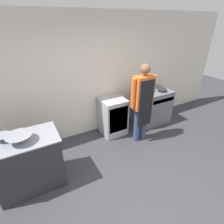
% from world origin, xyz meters
% --- Properties ---
extents(ground_plane, '(14.00, 14.00, 0.00)m').
position_xyz_m(ground_plane, '(0.00, 0.00, 0.00)').
color(ground_plane, '#38383D').
extents(wall_back, '(8.00, 0.05, 2.70)m').
position_xyz_m(wall_back, '(0.00, 2.20, 1.35)').
color(wall_back, silver).
rests_on(wall_back, ground_plane).
extents(prep_counter, '(1.02, 0.64, 0.94)m').
position_xyz_m(prep_counter, '(-1.53, 1.14, 0.47)').
color(prep_counter, '#2D2D33').
rests_on(prep_counter, ground_plane).
extents(stove, '(0.91, 0.63, 0.91)m').
position_xyz_m(stove, '(1.58, 1.81, 0.45)').
color(stove, slate).
rests_on(stove, ground_plane).
extents(fridge_unit, '(0.56, 0.58, 0.90)m').
position_xyz_m(fridge_unit, '(0.41, 1.86, 0.45)').
color(fridge_unit, '#A8ADB2').
rests_on(fridge_unit, ground_plane).
extents(person_cook, '(0.60, 0.24, 1.76)m').
position_xyz_m(person_cook, '(0.83, 1.31, 1.00)').
color(person_cook, '#38476B').
rests_on(person_cook, ground_plane).
extents(mixing_bowl, '(0.37, 0.37, 0.12)m').
position_xyz_m(mixing_bowl, '(-1.55, 1.09, 1.00)').
color(mixing_bowl, gray).
rests_on(mixing_bowl, prep_counter).
extents(small_bowl, '(0.24, 0.24, 0.08)m').
position_xyz_m(small_bowl, '(-1.77, 1.26, 0.98)').
color(small_bowl, gray).
rests_on(small_bowl, prep_counter).
extents(stock_pot, '(0.28, 0.28, 0.25)m').
position_xyz_m(stock_pot, '(1.38, 1.92, 1.03)').
color(stock_pot, gray).
rests_on(stock_pot, stove).
extents(saute_pan, '(0.23, 0.23, 0.04)m').
position_xyz_m(saute_pan, '(1.76, 1.71, 0.93)').
color(saute_pan, '#262628').
rests_on(saute_pan, stove).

